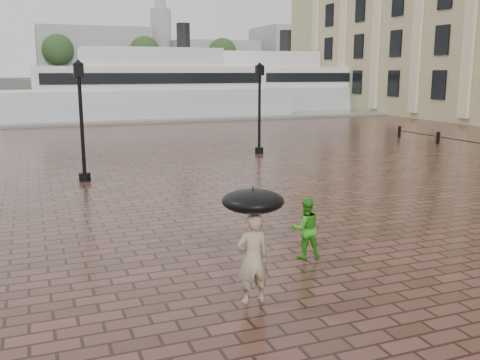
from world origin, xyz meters
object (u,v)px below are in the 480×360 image
object	(u,v)px
street_lamps	(93,110)
ferry_near	(152,89)
ferry_far	(257,86)
adult_pedestrian	(253,258)
child_pedestrian	(306,228)

from	to	relation	value
street_lamps	ferry_near	distance (m)	24.49
street_lamps	ferry_near	size ratio (longest dim) A/B	0.60
street_lamps	ferry_far	size ratio (longest dim) A/B	0.59
adult_pedestrian	ferry_near	size ratio (longest dim) A/B	0.06
adult_pedestrian	ferry_far	world-z (taller)	ferry_far
ferry_near	street_lamps	bearing A→B (deg)	-109.33
adult_pedestrian	street_lamps	bearing A→B (deg)	-87.87
adult_pedestrian	child_pedestrian	distance (m)	2.66
adult_pedestrian	child_pedestrian	bearing A→B (deg)	-139.34
ferry_near	adult_pedestrian	bearing A→B (deg)	-100.46
child_pedestrian	ferry_near	xyz separation A→B (m)	(5.08, 39.27, 1.85)
adult_pedestrian	ferry_near	xyz separation A→B (m)	(7.09, 41.01, 1.70)
adult_pedestrian	ferry_near	bearing A→B (deg)	-100.10
ferry_near	ferry_far	distance (m)	13.02
street_lamps	child_pedestrian	distance (m)	16.38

